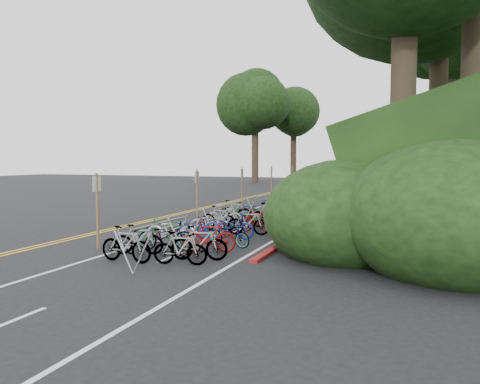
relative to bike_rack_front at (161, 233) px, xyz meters
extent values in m
plane|color=black|center=(-3.22, 2.85, -0.85)|extent=(120.00, 120.00, 0.00)
cube|color=gold|center=(-5.37, 12.85, -0.85)|extent=(0.12, 80.00, 0.01)
cube|color=gold|center=(-5.07, 12.85, -0.85)|extent=(0.12, 80.00, 0.01)
cube|color=silver|center=(-2.22, 12.85, -0.85)|extent=(0.12, 80.00, 0.01)
cube|color=silver|center=(1.98, 12.85, -0.85)|extent=(0.12, 80.00, 0.01)
cube|color=silver|center=(-0.12, -5.15, -0.85)|extent=(0.10, 1.60, 0.01)
cube|color=silver|center=(-0.12, 0.85, -0.85)|extent=(0.10, 1.60, 0.01)
cube|color=silver|center=(-0.12, 6.85, -0.85)|extent=(0.10, 1.60, 0.01)
cube|color=silver|center=(-0.12, 12.85, -0.85)|extent=(0.10, 1.60, 0.01)
cube|color=silver|center=(-0.12, 18.85, -0.85)|extent=(0.10, 1.60, 0.01)
cube|color=silver|center=(-0.12, 24.85, -0.85)|extent=(0.10, 1.60, 0.01)
cube|color=silver|center=(-0.12, 30.85, -0.85)|extent=(0.10, 1.60, 0.01)
cube|color=silver|center=(-0.12, 36.85, -0.85)|extent=(0.10, 1.60, 0.01)
cube|color=maroon|center=(2.48, 14.85, -0.80)|extent=(0.25, 28.00, 0.10)
cube|color=black|center=(10.28, 24.85, 1.95)|extent=(12.32, 44.00, 9.11)
cube|color=#382819|center=(3.18, 24.85, -0.77)|extent=(1.40, 44.00, 0.16)
ellipsoid|color=#284C19|center=(3.98, 5.85, 0.19)|extent=(2.00, 2.80, 1.60)
ellipsoid|color=#284C19|center=(4.78, 10.85, 0.70)|extent=(2.60, 3.64, 2.08)
ellipsoid|color=#284C19|center=(5.98, 16.85, 1.14)|extent=(2.20, 3.08, 1.76)
ellipsoid|color=#284C19|center=(4.58, 22.85, 0.71)|extent=(3.00, 4.20, 2.40)
ellipsoid|color=#284C19|center=(5.28, 28.85, 0.87)|extent=(2.40, 3.36, 1.92)
ellipsoid|color=#284C19|center=(6.58, 32.85, 1.56)|extent=(2.80, 3.92, 2.24)
ellipsoid|color=#284C19|center=(3.78, 8.85, 0.05)|extent=(1.80, 2.52, 1.44)
ellipsoid|color=#284C19|center=(6.78, 20.85, 1.75)|extent=(3.20, 4.48, 2.56)
ellipsoid|color=black|center=(4.78, 3.35, 0.36)|extent=(5.28, 6.16, 3.52)
ellipsoid|color=black|center=(7.78, 2.35, 0.58)|extent=(6.24, 7.28, 4.16)
cylinder|color=#2D2319|center=(6.28, 5.85, 3.71)|extent=(0.86, 0.86, 6.72)
cylinder|color=#2D2319|center=(8.78, 8.85, 6.08)|extent=(0.94, 0.94, 8.27)
cylinder|color=#2D2319|center=(7.78, 14.85, 5.52)|extent=(0.91, 0.91, 7.75)
cylinder|color=#2D2319|center=(10.28, 22.85, 6.74)|extent=(0.97, 0.97, 8.79)
cylinder|color=#2D2319|center=(9.28, 30.85, 5.56)|extent=(0.89, 0.89, 7.24)
ellipsoid|color=black|center=(9.28, 30.85, 12.08)|extent=(9.65, 9.65, 9.17)
cylinder|color=#2D2319|center=(11.78, 38.85, 6.78)|extent=(0.94, 0.94, 8.27)
ellipsoid|color=black|center=(11.78, 38.85, 14.36)|extent=(11.49, 11.49, 10.91)
cylinder|color=#2D2319|center=(-12.22, 44.85, 2.51)|extent=(0.86, 0.86, 6.72)
ellipsoid|color=black|center=(-12.22, 44.85, 8.62)|extent=(9.19, 9.19, 8.73)
cylinder|color=#2D2319|center=(-9.22, 52.85, 2.25)|extent=(0.83, 0.83, 6.20)
ellipsoid|color=black|center=(-9.22, 52.85, 7.76)|extent=(8.04, 8.04, 7.64)
cylinder|color=#999CA2|center=(0.00, 0.00, 0.29)|extent=(0.05, 3.02, 0.05)
cylinder|color=#999CA2|center=(-0.28, -1.41, -0.28)|extent=(0.58, 0.04, 1.13)
cylinder|color=#999CA2|center=(0.28, -1.41, -0.28)|extent=(0.58, 0.04, 1.13)
cylinder|color=#999CA2|center=(-0.28, 1.41, -0.28)|extent=(0.58, 0.04, 1.13)
cylinder|color=#999CA2|center=(0.28, 1.41, -0.28)|extent=(0.58, 0.04, 1.13)
cylinder|color=#999CA2|center=(-0.22, 5.85, 0.30)|extent=(0.05, 3.00, 0.05)
cylinder|color=#999CA2|center=(-0.50, 4.45, -0.28)|extent=(0.58, 0.04, 1.13)
cylinder|color=#999CA2|center=(0.06, 4.45, -0.28)|extent=(0.58, 0.04, 1.13)
cylinder|color=#999CA2|center=(-0.50, 7.25, -0.28)|extent=(0.58, 0.04, 1.13)
cylinder|color=#999CA2|center=(0.06, 7.25, -0.28)|extent=(0.58, 0.04, 1.13)
cylinder|color=#999CA2|center=(-0.22, 10.85, 0.30)|extent=(0.05, 3.00, 0.05)
cylinder|color=#999CA2|center=(-0.50, 9.45, -0.28)|extent=(0.58, 0.04, 1.13)
cylinder|color=#999CA2|center=(0.06, 9.45, -0.28)|extent=(0.58, 0.04, 1.13)
cylinder|color=#999CA2|center=(-0.50, 12.25, -0.28)|extent=(0.58, 0.04, 1.13)
cylinder|color=#999CA2|center=(0.06, 12.25, -0.28)|extent=(0.58, 0.04, 1.13)
cylinder|color=#999CA2|center=(-0.22, 15.85, 0.30)|extent=(0.05, 3.00, 0.05)
cylinder|color=#999CA2|center=(-0.50, 14.45, -0.28)|extent=(0.58, 0.04, 1.13)
cylinder|color=#999CA2|center=(0.06, 14.45, -0.28)|extent=(0.58, 0.04, 1.13)
cylinder|color=#999CA2|center=(-0.50, 17.25, -0.28)|extent=(0.58, 0.04, 1.13)
cylinder|color=#999CA2|center=(0.06, 17.25, -0.28)|extent=(0.58, 0.04, 1.13)
cylinder|color=#999CA2|center=(-0.22, 20.85, 0.30)|extent=(0.05, 3.00, 0.05)
cylinder|color=#999CA2|center=(-0.50, 19.45, -0.28)|extent=(0.58, 0.04, 1.13)
cylinder|color=#999CA2|center=(0.06, 19.45, -0.28)|extent=(0.58, 0.04, 1.13)
cylinder|color=#999CA2|center=(-0.50, 22.25, -0.28)|extent=(0.58, 0.04, 1.13)
cylinder|color=#999CA2|center=(0.06, 22.25, -0.28)|extent=(0.58, 0.04, 1.13)
cylinder|color=#999CA2|center=(-0.22, 25.85, 0.30)|extent=(0.05, 3.00, 0.05)
cylinder|color=#999CA2|center=(-0.50, 24.45, -0.28)|extent=(0.58, 0.04, 1.13)
cylinder|color=#999CA2|center=(0.06, 24.45, -0.28)|extent=(0.58, 0.04, 1.13)
cylinder|color=#999CA2|center=(-0.50, 27.25, -0.28)|extent=(0.58, 0.04, 1.13)
cylinder|color=#999CA2|center=(0.06, 27.25, -0.28)|extent=(0.58, 0.04, 1.13)
cylinder|color=brown|center=(-3.03, 1.15, 0.40)|extent=(0.08, 0.08, 2.50)
cube|color=silver|center=(-3.03, 1.15, 1.30)|extent=(0.02, 0.40, 0.50)
cylinder|color=brown|center=(-2.62, 7.85, 0.40)|extent=(0.08, 0.08, 2.50)
cube|color=silver|center=(-2.62, 7.85, 1.30)|extent=(0.02, 0.40, 0.50)
cylinder|color=brown|center=(-2.62, 13.85, 0.40)|extent=(0.08, 0.08, 2.50)
cube|color=silver|center=(-2.62, 13.85, 1.30)|extent=(0.02, 0.40, 0.50)
cylinder|color=brown|center=(-2.62, 19.85, 0.40)|extent=(0.08, 0.08, 2.50)
cube|color=silver|center=(-2.62, 19.85, 1.30)|extent=(0.02, 0.40, 0.50)
cylinder|color=brown|center=(-2.62, 25.85, 0.40)|extent=(0.08, 0.08, 2.50)
cube|color=silver|center=(-2.62, 25.85, 1.30)|extent=(0.02, 0.40, 0.50)
imported|color=#144C1E|center=(-1.71, 3.00, -0.40)|extent=(0.83, 1.56, 0.90)
imported|color=slate|center=(-0.99, -0.25, -0.34)|extent=(0.60, 1.75, 1.03)
imported|color=slate|center=(0.62, -0.01, -0.38)|extent=(0.71, 1.61, 0.94)
imported|color=slate|center=(-1.26, 0.81, -0.38)|extent=(0.90, 1.63, 0.94)
imported|color=slate|center=(0.87, 0.70, -0.35)|extent=(0.87, 1.75, 1.01)
imported|color=slate|center=(-0.86, 1.80, -0.38)|extent=(1.22, 1.92, 0.95)
imported|color=maroon|center=(0.67, 1.90, -0.35)|extent=(1.05, 1.73, 1.00)
imported|color=beige|center=(-1.30, 2.99, -0.38)|extent=(0.93, 1.90, 0.96)
imported|color=slate|center=(0.89, 2.99, -0.43)|extent=(0.83, 1.68, 0.84)
imported|color=navy|center=(-1.20, 4.42, -0.44)|extent=(0.88, 1.66, 0.83)
imported|color=navy|center=(0.35, 4.34, -0.36)|extent=(1.05, 1.98, 0.99)
imported|color=#9E9EA3|center=(-0.93, 5.48, -0.43)|extent=(0.84, 1.69, 0.85)
imported|color=slate|center=(0.69, 5.55, -0.35)|extent=(0.77, 1.73, 1.01)
imported|color=slate|center=(-0.92, 6.41, -0.35)|extent=(0.84, 1.74, 1.01)
imported|color=maroon|center=(0.77, 6.40, -0.39)|extent=(0.54, 1.57, 0.93)
imported|color=beige|center=(-1.15, 7.54, -0.38)|extent=(0.84, 1.64, 0.95)
imported|color=slate|center=(0.92, 7.57, -0.31)|extent=(0.91, 1.88, 1.09)
imported|color=slate|center=(-1.24, 8.87, -0.34)|extent=(0.93, 1.79, 1.03)
imported|color=#144C1E|center=(0.98, 8.66, -0.36)|extent=(0.60, 1.66, 0.98)
imported|color=#144C1E|center=(-0.94, 9.72, -0.39)|extent=(0.65, 1.59, 0.93)
imported|color=#9E9EA3|center=(0.64, 9.97, -0.35)|extent=(0.61, 1.69, 1.00)
imported|color=navy|center=(-0.84, 11.13, -0.41)|extent=(0.61, 1.69, 0.88)
imported|color=slate|center=(1.02, 11.07, -0.39)|extent=(1.14, 1.85, 0.92)
camera|label=1|loc=(6.69, -11.53, 2.10)|focal=35.00mm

